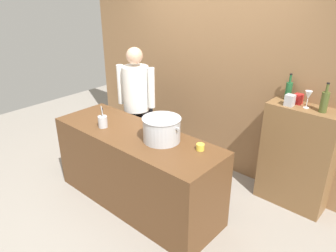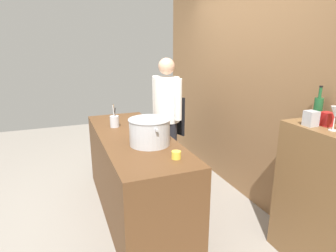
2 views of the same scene
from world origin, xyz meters
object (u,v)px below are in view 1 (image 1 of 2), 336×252
at_px(utensil_crock, 103,121).
at_px(wine_bottle_green, 289,90).
at_px(stockpot_large, 162,129).
at_px(butter_jar, 200,147).
at_px(spice_tin_silver, 290,100).
at_px(spice_tin_red, 298,99).
at_px(wine_bottle_olive, 324,101).
at_px(wine_glass_tall, 308,96).
at_px(chef, 136,100).

distance_m(utensil_crock, wine_bottle_green, 2.08).
xyz_separation_m(stockpot_large, butter_jar, (0.42, 0.10, -0.09)).
bearing_deg(spice_tin_silver, spice_tin_red, 68.30).
xyz_separation_m(stockpot_large, wine_bottle_olive, (1.19, 1.09, 0.29)).
height_order(butter_jar, spice_tin_red, spice_tin_red).
bearing_deg(wine_bottle_green, spice_tin_silver, -61.35).
bearing_deg(wine_glass_tall, spice_tin_silver, -161.70).
bearing_deg(utensil_crock, butter_jar, 14.18).
bearing_deg(wine_glass_tall, spice_tin_red, 151.84).
xyz_separation_m(chef, utensil_crock, (0.23, -0.74, 0.00)).
xyz_separation_m(butter_jar, spice_tin_red, (0.49, 1.06, 0.33)).
bearing_deg(wine_bottle_green, chef, -158.91).
relative_size(butter_jar, spice_tin_red, 0.73).
height_order(stockpot_large, utensil_crock, utensil_crock).
bearing_deg(utensil_crock, stockpot_large, 14.98).
xyz_separation_m(wine_bottle_olive, wine_bottle_green, (-0.41, 0.12, -0.01)).
xyz_separation_m(butter_jar, wine_bottle_green, (0.35, 1.11, 0.38)).
bearing_deg(wine_bottle_green, stockpot_large, -122.64).
bearing_deg(stockpot_large, spice_tin_silver, 50.44).
relative_size(chef, butter_jar, 20.69).
distance_m(stockpot_large, utensil_crock, 0.75).
bearing_deg(wine_bottle_green, utensil_crock, -136.83).
distance_m(wine_bottle_green, wine_glass_tall, 0.27).
height_order(stockpot_large, butter_jar, stockpot_large).
bearing_deg(stockpot_large, wine_bottle_olive, 42.58).
xyz_separation_m(wine_bottle_olive, spice_tin_red, (-0.28, 0.07, -0.06)).
height_order(butter_jar, wine_bottle_green, wine_bottle_green).
bearing_deg(utensil_crock, spice_tin_red, 39.69).
distance_m(utensil_crock, butter_jar, 1.18).
height_order(chef, spice_tin_red, chef).
xyz_separation_m(chef, butter_jar, (1.37, -0.45, -0.03)).
relative_size(stockpot_large, butter_jar, 5.67).
bearing_deg(chef, stockpot_large, 129.93).
distance_m(stockpot_large, butter_jar, 0.44).
bearing_deg(wine_glass_tall, wine_bottle_green, 155.98).
bearing_deg(spice_tin_red, butter_jar, -114.67).
relative_size(wine_bottle_green, spice_tin_red, 2.70).
relative_size(butter_jar, wine_bottle_green, 0.27).
xyz_separation_m(butter_jar, wine_bottle_olive, (0.77, 1.00, 0.38)).
distance_m(wine_bottle_olive, spice_tin_red, 0.29).
bearing_deg(spice_tin_red, chef, -161.69).
bearing_deg(wine_bottle_olive, stockpot_large, -137.42).
relative_size(butter_jar, wine_bottle_olive, 0.26).
distance_m(utensil_crock, spice_tin_silver, 2.03).
height_order(wine_glass_tall, spice_tin_silver, wine_glass_tall).
bearing_deg(wine_bottle_olive, wine_bottle_green, 164.06).
bearing_deg(wine_glass_tall, stockpot_large, -132.97).
height_order(wine_bottle_olive, spice_tin_silver, wine_bottle_olive).
relative_size(wine_bottle_olive, spice_tin_red, 2.78).
distance_m(wine_bottle_green, spice_tin_silver, 0.19).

